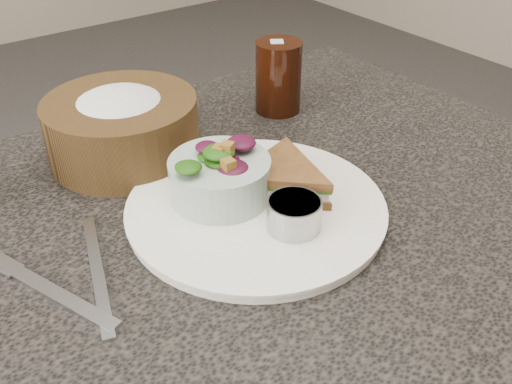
{
  "coord_description": "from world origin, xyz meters",
  "views": [
    {
      "loc": [
        -0.29,
        -0.46,
        1.16
      ],
      "look_at": [
        0.04,
        -0.02,
        0.78
      ],
      "focal_mm": 40.0,
      "sensor_mm": 36.0,
      "label": 1
    }
  ],
  "objects": [
    {
      "name": "sandwich",
      "position": [
        0.08,
        -0.02,
        0.78
      ],
      "size": [
        0.2,
        0.2,
        0.04
      ],
      "primitive_type": null,
      "rotation": [
        0.0,
        0.0,
        -0.76
      ],
      "color": "brown",
      "rests_on": "dinner_plate"
    },
    {
      "name": "orange_wedge",
      "position": [
        0.03,
        0.07,
        0.78
      ],
      "size": [
        0.08,
        0.08,
        0.02
      ],
      "primitive_type": "cone",
      "rotation": [
        0.0,
        0.0,
        0.68
      ],
      "color": "#F15A0A",
      "rests_on": "dinner_plate"
    },
    {
      "name": "salad_bowl",
      "position": [
        0.01,
        0.02,
        0.8
      ],
      "size": [
        0.15,
        0.15,
        0.07
      ],
      "primitive_type": null,
      "rotation": [
        0.0,
        0.0,
        -0.3
      ],
      "color": "#9AAFA2",
      "rests_on": "dinner_plate"
    },
    {
      "name": "dressing_ramekin",
      "position": [
        0.04,
        -0.08,
        0.78
      ],
      "size": [
        0.07,
        0.07,
        0.04
      ],
      "primitive_type": "cylinder",
      "rotation": [
        0.0,
        0.0,
        0.14
      ],
      "color": "#9A9CA0",
      "rests_on": "dinner_plate"
    },
    {
      "name": "fork",
      "position": [
        -0.2,
        -0.01,
        0.75
      ],
      "size": [
        0.07,
        0.16,
        0.0
      ],
      "primitive_type": "cube",
      "rotation": [
        0.0,
        0.0,
        0.36
      ],
      "color": "#B3B4B7",
      "rests_on": "dining_table"
    },
    {
      "name": "knife",
      "position": [
        -0.16,
        -0.0,
        0.75
      ],
      "size": [
        0.07,
        0.19,
        0.0
      ],
      "primitive_type": "cube",
      "rotation": [
        0.0,
        0.0,
        -0.3
      ],
      "color": "#A5ACB7",
      "rests_on": "dining_table"
    },
    {
      "name": "cola_glass",
      "position": [
        0.23,
        0.18,
        0.81
      ],
      "size": [
        0.09,
        0.09,
        0.12
      ],
      "primitive_type": null,
      "rotation": [
        0.0,
        0.0,
        0.38
      ],
      "color": "black",
      "rests_on": "dining_table"
    },
    {
      "name": "bread_basket",
      "position": [
        -0.03,
        0.2,
        0.81
      ],
      "size": [
        0.27,
        0.27,
        0.12
      ],
      "primitive_type": null,
      "rotation": [
        0.0,
        0.0,
        0.42
      ],
      "color": "#4C341B",
      "rests_on": "dining_table"
    },
    {
      "name": "dinner_plate",
      "position": [
        0.04,
        -0.02,
        0.76
      ],
      "size": [
        0.3,
        0.3,
        0.01
      ],
      "primitive_type": "cylinder",
      "color": "white",
      "rests_on": "dining_table"
    }
  ]
}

